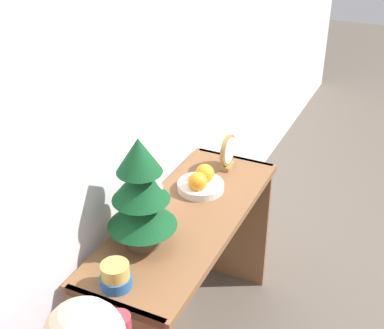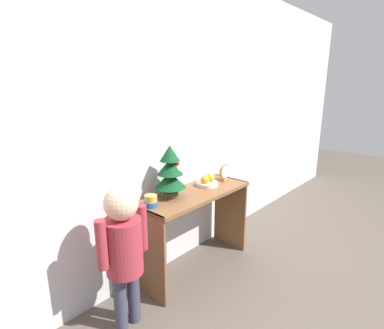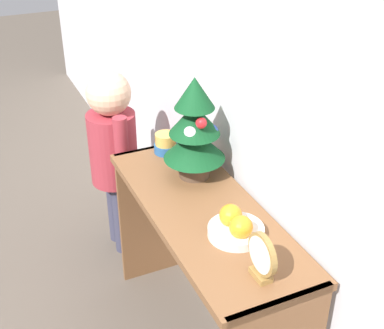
{
  "view_description": "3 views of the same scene",
  "coord_description": "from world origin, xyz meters",
  "px_view_note": "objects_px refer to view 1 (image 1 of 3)",
  "views": [
    {
      "loc": [
        -1.52,
        -0.54,
        1.88
      ],
      "look_at": [
        0.06,
        0.2,
        0.9
      ],
      "focal_mm": 50.0,
      "sensor_mm": 36.0,
      "label": 1
    },
    {
      "loc": [
        -1.76,
        -1.35,
        1.56
      ],
      "look_at": [
        0.0,
        0.23,
        0.93
      ],
      "focal_mm": 28.0,
      "sensor_mm": 36.0,
      "label": 2
    },
    {
      "loc": [
        1.45,
        -0.51,
        1.82
      ],
      "look_at": [
        -0.05,
        0.17,
        0.87
      ],
      "focal_mm": 50.0,
      "sensor_mm": 36.0,
      "label": 3
    }
  ],
  "objects_px": {
    "mini_tree": "(141,194)",
    "fruit_bowl": "(201,182)",
    "singing_bowl": "(116,276)",
    "desk_clock": "(228,152)"
  },
  "relations": [
    {
      "from": "mini_tree",
      "to": "fruit_bowl",
      "type": "height_order",
      "value": "mini_tree"
    },
    {
      "from": "mini_tree",
      "to": "singing_bowl",
      "type": "bearing_deg",
      "value": -172.32
    },
    {
      "from": "desk_clock",
      "to": "mini_tree",
      "type": "bearing_deg",
      "value": 173.79
    },
    {
      "from": "mini_tree",
      "to": "fruit_bowl",
      "type": "bearing_deg",
      "value": -5.14
    },
    {
      "from": "fruit_bowl",
      "to": "singing_bowl",
      "type": "relative_size",
      "value": 1.89
    },
    {
      "from": "fruit_bowl",
      "to": "singing_bowl",
      "type": "distance_m",
      "value": 0.64
    },
    {
      "from": "fruit_bowl",
      "to": "singing_bowl",
      "type": "xyz_separation_m",
      "value": [
        -0.64,
        0.01,
        0.01
      ]
    },
    {
      "from": "desk_clock",
      "to": "singing_bowl",
      "type": "bearing_deg",
      "value": 177.5
    },
    {
      "from": "fruit_bowl",
      "to": "desk_clock",
      "type": "distance_m",
      "value": 0.22
    },
    {
      "from": "fruit_bowl",
      "to": "desk_clock",
      "type": "height_order",
      "value": "desk_clock"
    }
  ]
}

